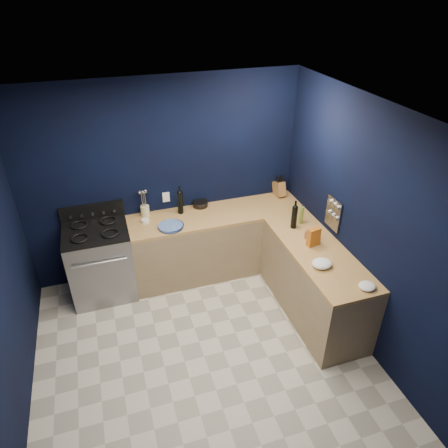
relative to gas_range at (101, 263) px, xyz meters
name	(u,v)px	position (x,y,z in m)	size (l,w,h in m)	color
floor	(204,357)	(0.93, -1.42, -0.47)	(3.50, 3.50, 0.02)	beige
ceiling	(195,120)	(0.93, -1.42, 2.15)	(3.50, 3.50, 0.02)	silver
wall_back	(164,181)	(0.93, 0.34, 0.84)	(3.50, 0.02, 2.60)	black
wall_right	(365,229)	(2.69, -1.42, 0.84)	(0.02, 3.50, 2.60)	black
wall_front	(282,439)	(0.93, -3.18, 0.84)	(3.50, 0.02, 2.60)	black
cab_back	(218,243)	(1.53, 0.02, -0.03)	(2.30, 0.63, 0.86)	#907855
top_back	(217,214)	(1.53, 0.02, 0.42)	(2.30, 0.63, 0.04)	brown
cab_right	(314,283)	(2.37, -1.13, -0.03)	(0.63, 1.67, 0.86)	#907855
top_right	(319,252)	(2.37, -1.13, 0.42)	(0.63, 1.67, 0.04)	brown
gas_range	(101,263)	(0.00, 0.00, 0.00)	(0.76, 0.66, 0.92)	gray
oven_door	(103,279)	(0.00, -0.32, -0.01)	(0.59, 0.02, 0.42)	black
cooktop	(95,231)	(0.00, 0.00, 0.48)	(0.76, 0.66, 0.03)	black
backguard	(92,212)	(0.00, 0.30, 0.58)	(0.76, 0.06, 0.20)	black
spice_panel	(333,214)	(2.67, -0.87, 0.72)	(0.02, 0.28, 0.38)	gray
wall_outlet	(166,197)	(0.93, 0.32, 0.62)	(0.09, 0.02, 0.13)	white
plate_stack	(171,226)	(0.88, -0.15, 0.46)	(0.30, 0.30, 0.04)	#364AA1
ramekin	(145,221)	(0.61, 0.08, 0.46)	(0.10, 0.10, 0.04)	white
utensil_crock	(145,211)	(0.64, 0.24, 0.51)	(0.11, 0.11, 0.14)	#F5F4BF
wine_bottle_back	(180,203)	(1.08, 0.17, 0.59)	(0.07, 0.07, 0.30)	black
lemon_basket	(200,204)	(1.37, 0.26, 0.48)	(0.20, 0.20, 0.08)	black
knife_block	(279,189)	(2.49, 0.23, 0.54)	(0.11, 0.18, 0.20)	brown
wine_bottle_right	(294,217)	(2.31, -0.60, 0.58)	(0.07, 0.07, 0.29)	black
oil_bottle	(301,215)	(2.44, -0.53, 0.56)	(0.05, 0.05, 0.23)	#83A53D
spice_jar_near	(306,234)	(2.35, -0.86, 0.49)	(0.05, 0.05, 0.10)	olive
spice_jar_far	(319,240)	(2.43, -1.00, 0.48)	(0.04, 0.04, 0.09)	olive
crouton_bag	(313,237)	(2.35, -1.01, 0.55)	(0.15, 0.07, 0.22)	#A22806
towel_front	(322,264)	(2.25, -1.40, 0.48)	(0.22, 0.19, 0.08)	white
towel_end	(367,286)	(2.50, -1.84, 0.47)	(0.17, 0.16, 0.05)	white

